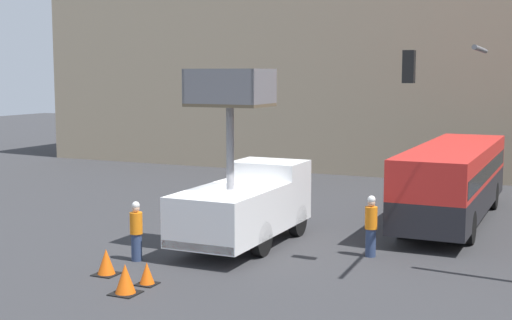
{
  "coord_description": "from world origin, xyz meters",
  "views": [
    {
      "loc": [
        10.01,
        -19.91,
        5.63
      ],
      "look_at": [
        0.12,
        1.65,
        2.74
      ],
      "focal_mm": 50.0,
      "sensor_mm": 36.0,
      "label": 1
    }
  ],
  "objects": [
    {
      "name": "traffic_cone_near_truck",
      "position": [
        -0.38,
        -4.28,
        0.28
      ],
      "size": [
        0.53,
        0.53,
        0.61
      ],
      "color": "black",
      "rests_on": "ground_plane"
    },
    {
      "name": "city_bus",
      "position": [
        5.69,
        7.43,
        1.74
      ],
      "size": [
        2.56,
        10.95,
        2.92
      ],
      "rotation": [
        0.0,
        0.0,
        1.68
      ],
      "color": "#232328",
      "rests_on": "ground_plane"
    },
    {
      "name": "building_backdrop_far",
      "position": [
        0.0,
        22.71,
        6.04
      ],
      "size": [
        44.0,
        10.0,
        12.09
      ],
      "color": "tan",
      "rests_on": "ground_plane"
    },
    {
      "name": "utility_truck",
      "position": [
        0.12,
        0.83,
        1.47
      ],
      "size": [
        2.43,
        6.17,
        5.76
      ],
      "color": "white",
      "rests_on": "ground_plane"
    },
    {
      "name": "road_worker_directing",
      "position": [
        4.27,
        1.09,
        0.96
      ],
      "size": [
        0.38,
        0.38,
        1.91
      ],
      "rotation": [
        0.0,
        0.0,
        4.02
      ],
      "color": "navy",
      "rests_on": "ground_plane"
    },
    {
      "name": "ground_plane",
      "position": [
        0.0,
        0.0,
        0.0
      ],
      "size": [
        120.0,
        120.0,
        0.0
      ],
      "primitive_type": "plane",
      "color": "#333335"
    },
    {
      "name": "road_worker_near_truck",
      "position": [
        -2.02,
        -2.33,
        0.91
      ],
      "size": [
        0.38,
        0.38,
        1.82
      ],
      "rotation": [
        0.0,
        0.0,
        4.35
      ],
      "color": "navy",
      "rests_on": "ground_plane"
    },
    {
      "name": "traffic_cone_far_side",
      "position": [
        -0.43,
        -5.19,
        0.37
      ],
      "size": [
        0.69,
        0.69,
        0.79
      ],
      "color": "black",
      "rests_on": "ground_plane"
    },
    {
      "name": "traffic_light_pole",
      "position": [
        8.03,
        -0.07,
        4.44
      ],
      "size": [
        3.99,
        3.74,
        6.56
      ],
      "color": "slate",
      "rests_on": "ground_plane"
    },
    {
      "name": "traffic_cone_mid_road",
      "position": [
        -1.93,
        -3.96,
        0.35
      ],
      "size": [
        0.65,
        0.65,
        0.74
      ],
      "color": "black",
      "rests_on": "ground_plane"
    }
  ]
}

